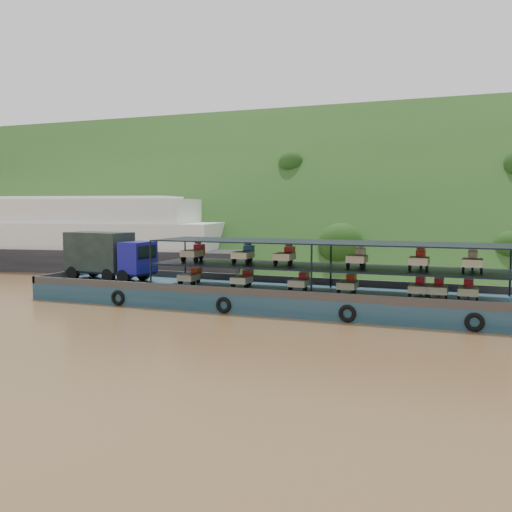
% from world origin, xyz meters
% --- Properties ---
extents(ground, '(160.00, 160.00, 0.00)m').
position_xyz_m(ground, '(0.00, 0.00, 0.00)').
color(ground, brown).
rests_on(ground, ground).
extents(hillside, '(140.00, 39.60, 39.60)m').
position_xyz_m(hillside, '(0.00, 36.00, 0.00)').
color(hillside, '#173413').
rests_on(hillside, ground).
extents(cargo_barge, '(35.00, 7.18, 4.87)m').
position_xyz_m(cargo_barge, '(-1.25, 0.36, 1.22)').
color(cargo_barge, '#133443').
rests_on(cargo_barge, ground).
extents(passenger_ferry, '(40.28, 15.66, 7.95)m').
position_xyz_m(passenger_ferry, '(-28.78, 15.64, 3.44)').
color(passenger_ferry, black).
rests_on(passenger_ferry, ground).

